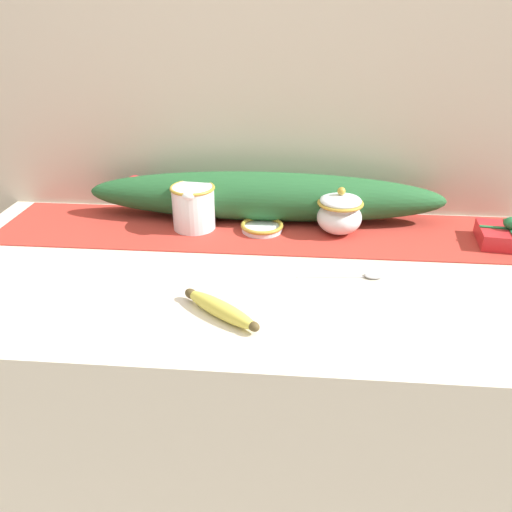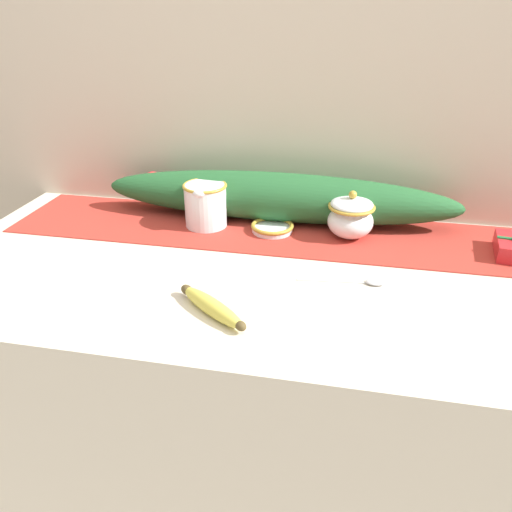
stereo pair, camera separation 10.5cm
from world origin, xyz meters
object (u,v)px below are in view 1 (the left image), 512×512
Objects in this scene: small_dish at (262,227)px; spoon at (368,275)px; banana at (220,309)px; cream_pitcher at (194,206)px; gift_box at (509,236)px; sugar_bowl at (340,213)px.

small_dish is 0.59× the size of spoon.
cream_pitcher is at bearing 107.66° from banana.
banana is 0.89× the size of spoon.
cream_pitcher is 0.87× the size of gift_box.
small_dish is (-0.19, -0.00, -0.04)m from sugar_bowl.
sugar_bowl reaches higher than small_dish.
cream_pitcher is at bearing 178.21° from small_dish.
gift_box reaches higher than small_dish.
gift_box is at bearing -4.54° from sugar_bowl.
gift_box reaches higher than spoon.
small_dish is at bearing -178.74° from sugar_bowl.
gift_box is at bearing -2.47° from cream_pitcher.
spoon is (0.29, 0.17, -0.01)m from banana.
banana is (0.13, -0.40, -0.05)m from cream_pitcher.
gift_box is (0.36, 0.19, 0.02)m from spoon.
gift_box is (0.65, 0.36, 0.01)m from banana.
small_dish is at bearing -1.79° from cream_pitcher.
small_dish is 0.71× the size of gift_box.
cream_pitcher is 0.78m from gift_box.
spoon is (0.05, -0.22, -0.05)m from sugar_bowl.
banana is at bearing -150.69° from gift_box.
gift_box is at bearing -2.67° from small_dish.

